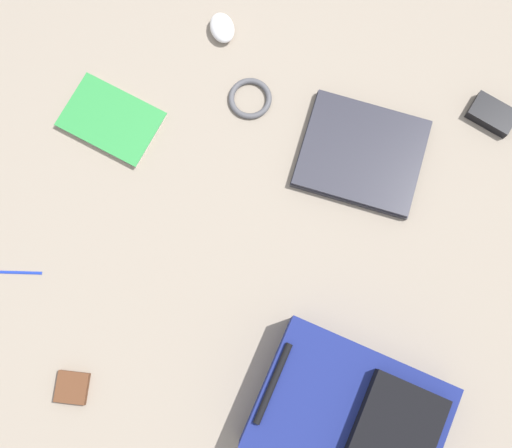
{
  "coord_description": "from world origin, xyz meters",
  "views": [
    {
      "loc": [
        -0.28,
        -0.1,
        1.62
      ],
      "look_at": [
        0.02,
        0.01,
        0.02
      ],
      "focal_mm": 44.22,
      "sensor_mm": 36.0,
      "label": 1
    }
  ],
  "objects_px": {
    "backpack": "(352,418)",
    "power_brick": "(492,115)",
    "computer_mouse": "(222,28)",
    "cable_coil": "(250,98)",
    "laptop": "(362,154)",
    "book_comic": "(112,120)",
    "pen_black": "(13,272)",
    "earbud_pouch": "(72,387)"
  },
  "relations": [
    {
      "from": "cable_coil",
      "to": "earbud_pouch",
      "type": "xyz_separation_m",
      "value": [
        -0.87,
        0.13,
        0.0
      ]
    },
    {
      "from": "cable_coil",
      "to": "earbud_pouch",
      "type": "height_order",
      "value": "earbud_pouch"
    },
    {
      "from": "book_comic",
      "to": "computer_mouse",
      "type": "relative_size",
      "value": 2.97
    },
    {
      "from": "backpack",
      "to": "earbud_pouch",
      "type": "relative_size",
      "value": 5.69
    },
    {
      "from": "cable_coil",
      "to": "power_brick",
      "type": "bearing_deg",
      "value": -72.92
    },
    {
      "from": "laptop",
      "to": "backpack",
      "type": "bearing_deg",
      "value": -163.13
    },
    {
      "from": "book_comic",
      "to": "cable_coil",
      "type": "relative_size",
      "value": 2.28
    },
    {
      "from": "backpack",
      "to": "cable_coil",
      "type": "xyz_separation_m",
      "value": [
        0.68,
        0.53,
        -0.07
      ]
    },
    {
      "from": "laptop",
      "to": "power_brick",
      "type": "xyz_separation_m",
      "value": [
        0.23,
        -0.29,
        0.0
      ]
    },
    {
      "from": "cable_coil",
      "to": "pen_black",
      "type": "xyz_separation_m",
      "value": [
        -0.66,
        0.4,
        -0.0
      ]
    },
    {
      "from": "earbud_pouch",
      "to": "backpack",
      "type": "bearing_deg",
      "value": -74.06
    },
    {
      "from": "computer_mouse",
      "to": "power_brick",
      "type": "bearing_deg",
      "value": 144.19
    },
    {
      "from": "computer_mouse",
      "to": "earbud_pouch",
      "type": "height_order",
      "value": "computer_mouse"
    },
    {
      "from": "book_comic",
      "to": "cable_coil",
      "type": "bearing_deg",
      "value": -58.96
    },
    {
      "from": "backpack",
      "to": "book_comic",
      "type": "distance_m",
      "value": 0.98
    },
    {
      "from": "book_comic",
      "to": "pen_black",
      "type": "bearing_deg",
      "value": 171.33
    },
    {
      "from": "computer_mouse",
      "to": "cable_coil",
      "type": "relative_size",
      "value": 0.77
    },
    {
      "from": "computer_mouse",
      "to": "power_brick",
      "type": "height_order",
      "value": "computer_mouse"
    },
    {
      "from": "cable_coil",
      "to": "earbud_pouch",
      "type": "distance_m",
      "value": 0.88
    },
    {
      "from": "backpack",
      "to": "power_brick",
      "type": "bearing_deg",
      "value": -6.23
    },
    {
      "from": "cable_coil",
      "to": "earbud_pouch",
      "type": "bearing_deg",
      "value": 171.43
    },
    {
      "from": "backpack",
      "to": "computer_mouse",
      "type": "distance_m",
      "value": 1.08
    },
    {
      "from": "cable_coil",
      "to": "power_brick",
      "type": "relative_size",
      "value": 0.99
    },
    {
      "from": "power_brick",
      "to": "pen_black",
      "type": "distance_m",
      "value": 1.33
    },
    {
      "from": "pen_black",
      "to": "earbud_pouch",
      "type": "height_order",
      "value": "earbud_pouch"
    },
    {
      "from": "power_brick",
      "to": "pen_black",
      "type": "relative_size",
      "value": 0.8
    },
    {
      "from": "backpack",
      "to": "power_brick",
      "type": "relative_size",
      "value": 3.65
    },
    {
      "from": "cable_coil",
      "to": "pen_black",
      "type": "height_order",
      "value": "cable_coil"
    },
    {
      "from": "book_comic",
      "to": "earbud_pouch",
      "type": "relative_size",
      "value": 3.5
    },
    {
      "from": "cable_coil",
      "to": "pen_black",
      "type": "bearing_deg",
      "value": 149.21
    },
    {
      "from": "laptop",
      "to": "power_brick",
      "type": "height_order",
      "value": "power_brick"
    },
    {
      "from": "laptop",
      "to": "book_comic",
      "type": "relative_size",
      "value": 1.26
    },
    {
      "from": "laptop",
      "to": "book_comic",
      "type": "bearing_deg",
      "value": 103.31
    },
    {
      "from": "laptop",
      "to": "computer_mouse",
      "type": "bearing_deg",
      "value": 67.51
    },
    {
      "from": "power_brick",
      "to": "cable_coil",
      "type": "bearing_deg",
      "value": 107.08
    },
    {
      "from": "backpack",
      "to": "computer_mouse",
      "type": "height_order",
      "value": "backpack"
    },
    {
      "from": "backpack",
      "to": "earbud_pouch",
      "type": "distance_m",
      "value": 0.69
    },
    {
      "from": "backpack",
      "to": "cable_coil",
      "type": "relative_size",
      "value": 3.7
    },
    {
      "from": "cable_coil",
      "to": "pen_black",
      "type": "relative_size",
      "value": 0.79
    },
    {
      "from": "cable_coil",
      "to": "power_brick",
      "type": "height_order",
      "value": "power_brick"
    },
    {
      "from": "power_brick",
      "to": "earbud_pouch",
      "type": "height_order",
      "value": "power_brick"
    },
    {
      "from": "computer_mouse",
      "to": "earbud_pouch",
      "type": "distance_m",
      "value": 1.03
    }
  ]
}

